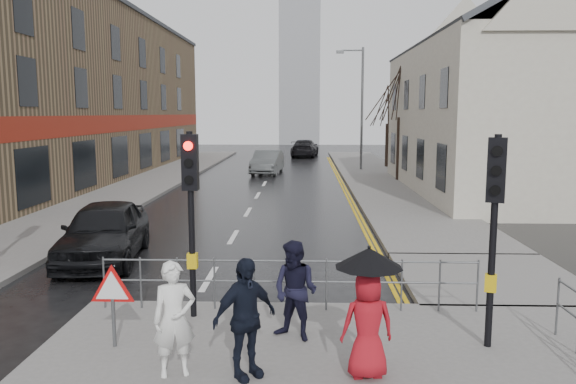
# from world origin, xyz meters

# --- Properties ---
(ground) EXTENTS (120.00, 120.00, 0.00)m
(ground) POSITION_xyz_m (0.00, 0.00, 0.00)
(ground) COLOR black
(ground) RESTS_ON ground
(left_pavement) EXTENTS (4.00, 44.00, 0.14)m
(left_pavement) POSITION_xyz_m (-6.50, 23.00, 0.07)
(left_pavement) COLOR #605E5B
(left_pavement) RESTS_ON ground
(right_pavement) EXTENTS (4.00, 40.00, 0.14)m
(right_pavement) POSITION_xyz_m (6.50, 25.00, 0.07)
(right_pavement) COLOR #605E5B
(right_pavement) RESTS_ON ground
(pavement_bridge_right) EXTENTS (4.00, 4.20, 0.14)m
(pavement_bridge_right) POSITION_xyz_m (6.50, 3.00, 0.07)
(pavement_bridge_right) COLOR #605E5B
(pavement_bridge_right) RESTS_ON ground
(building_left_terrace) EXTENTS (8.00, 42.00, 10.00)m
(building_left_terrace) POSITION_xyz_m (-12.00, 22.00, 5.00)
(building_left_terrace) COLOR olive
(building_left_terrace) RESTS_ON ground
(building_right_cream) EXTENTS (9.00, 16.40, 10.10)m
(building_right_cream) POSITION_xyz_m (12.00, 18.00, 4.78)
(building_right_cream) COLOR beige
(building_right_cream) RESTS_ON ground
(church_tower) EXTENTS (5.00, 5.00, 18.00)m
(church_tower) POSITION_xyz_m (1.50, 62.00, 9.00)
(church_tower) COLOR gray
(church_tower) RESTS_ON ground
(traffic_signal_near_left) EXTENTS (0.28, 0.27, 3.40)m
(traffic_signal_near_left) POSITION_xyz_m (0.20, 0.20, 2.46)
(traffic_signal_near_left) COLOR black
(traffic_signal_near_left) RESTS_ON near_pavement
(traffic_signal_near_right) EXTENTS (0.34, 0.33, 3.40)m
(traffic_signal_near_right) POSITION_xyz_m (5.20, -1.00, 2.46)
(traffic_signal_near_right) COLOR black
(traffic_signal_near_right) RESTS_ON near_pavement
(guard_railing_front) EXTENTS (7.14, 0.04, 1.00)m
(guard_railing_front) POSITION_xyz_m (1.95, 0.60, 0.86)
(guard_railing_front) COLOR #595B5E
(guard_railing_front) RESTS_ON near_pavement
(warning_sign) EXTENTS (0.80, 0.07, 1.35)m
(warning_sign) POSITION_xyz_m (-0.80, -1.21, 1.04)
(warning_sign) COLOR #595B5E
(warning_sign) RESTS_ON near_pavement
(street_lamp) EXTENTS (1.83, 0.25, 8.00)m
(street_lamp) POSITION_xyz_m (5.82, 28.00, 4.71)
(street_lamp) COLOR #595B5E
(street_lamp) RESTS_ON right_pavement
(tree_near) EXTENTS (2.40, 2.40, 6.58)m
(tree_near) POSITION_xyz_m (7.50, 22.00, 5.14)
(tree_near) COLOR #32211B
(tree_near) RESTS_ON right_pavement
(tree_far) EXTENTS (2.40, 2.40, 5.64)m
(tree_far) POSITION_xyz_m (8.00, 30.00, 4.42)
(tree_far) COLOR #32211B
(tree_far) RESTS_ON right_pavement
(pedestrian_a) EXTENTS (0.70, 0.57, 1.66)m
(pedestrian_a) POSITION_xyz_m (0.40, -2.14, 0.97)
(pedestrian_a) COLOR white
(pedestrian_a) RESTS_ON near_pavement
(pedestrian_b) EXTENTS (1.00, 0.93, 1.65)m
(pedestrian_b) POSITION_xyz_m (2.10, -0.80, 0.97)
(pedestrian_b) COLOR black
(pedestrian_b) RESTS_ON near_pavement
(pedestrian_with_umbrella) EXTENTS (0.96, 0.96, 1.88)m
(pedestrian_with_umbrella) POSITION_xyz_m (3.14, -2.11, 1.21)
(pedestrian_with_umbrella) COLOR #A8131E
(pedestrian_with_umbrella) RESTS_ON near_pavement
(pedestrian_d) EXTENTS (1.05, 0.97, 1.73)m
(pedestrian_d) POSITION_xyz_m (1.41, -2.18, 1.01)
(pedestrian_d) COLOR black
(pedestrian_d) RESTS_ON near_pavement
(car_parked) EXTENTS (2.39, 4.80, 1.57)m
(car_parked) POSITION_xyz_m (-3.02, 4.58, 0.79)
(car_parked) COLOR black
(car_parked) RESTS_ON ground
(car_mid) EXTENTS (2.02, 4.69, 1.50)m
(car_mid) POSITION_xyz_m (-0.18, 26.14, 0.75)
(car_mid) COLOR #4A4E4F
(car_mid) RESTS_ON ground
(car_far) EXTENTS (2.67, 5.48, 1.54)m
(car_far) POSITION_xyz_m (2.21, 40.48, 0.77)
(car_far) COLOR black
(car_far) RESTS_ON ground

